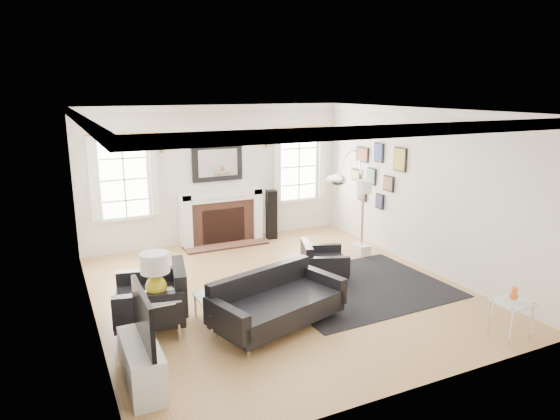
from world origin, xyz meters
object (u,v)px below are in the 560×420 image
coffee_table (230,299)px  gourd_lamp (155,272)px  fireplace (222,217)px  armchair_right (322,262)px  armchair_left (155,300)px  sofa (275,303)px  arc_floor_lamp (350,203)px

coffee_table → gourd_lamp: (-0.97, 0.02, 0.55)m
fireplace → armchair_right: bearing=-72.5°
armchair_left → gourd_lamp: 0.60m
armchair_left → coffee_table: 1.00m
sofa → armchair_right: sofa is taller
sofa → coffee_table: 0.61m
arc_floor_lamp → armchair_left: bearing=-167.2°
coffee_table → sofa: bearing=-33.2°
sofa → armchair_right: 1.84m
fireplace → armchair_left: 3.75m
armchair_left → sofa: bearing=-24.9°
fireplace → coffee_table: size_ratio=2.02×
armchair_left → fireplace: bearing=57.4°
sofa → arc_floor_lamp: arc_floor_lamp is taller
armchair_right → arc_floor_lamp: bearing=22.2°
sofa → coffee_table: (-0.51, 0.33, 0.02)m
fireplace → sofa: bearing=-98.5°
fireplace → armchair_left: size_ratio=1.45×
gourd_lamp → arc_floor_lamp: arc_floor_lamp is taller
armchair_right → gourd_lamp: 3.07m
armchair_right → gourd_lamp: gourd_lamp is taller
coffee_table → gourd_lamp: 1.12m
fireplace → armchair_left: bearing=-122.6°
coffee_table → arc_floor_lamp: 3.01m
sofa → arc_floor_lamp: size_ratio=0.91×
sofa → coffee_table: sofa is taller
sofa → arc_floor_lamp: bearing=34.8°
sofa → gourd_lamp: (-1.48, 0.35, 0.57)m
armchair_left → coffee_table: (0.94, -0.34, -0.04)m
armchair_right → coffee_table: size_ratio=1.15×
coffee_table → arc_floor_lamp: arc_floor_lamp is taller
armchair_right → coffee_table: armchair_right is taller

